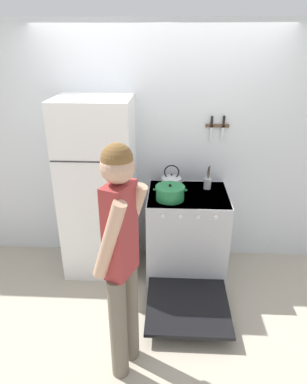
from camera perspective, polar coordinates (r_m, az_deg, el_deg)
The scene contains 9 objects.
ground_plane at distance 4.24m, azimuth 0.96°, elevation -9.71°, with size 14.00×14.00×0.00m, color #B2A893.
wall_back at distance 3.71m, azimuth 1.11°, elevation 7.13°, with size 10.00×0.06×2.55m.
refrigerator at distance 3.59m, azimuth -9.13°, elevation 0.39°, with size 0.73×0.64×1.87m.
stove_range at distance 3.67m, azimuth 5.51°, elevation -7.18°, with size 0.82×1.43×0.92m.
dutch_oven_pot at distance 3.33m, azimuth 2.77°, elevation -0.13°, with size 0.33×0.29×0.16m.
tea_kettle at distance 3.58m, azimuth 3.03°, elevation 1.78°, with size 0.26×0.21×0.26m.
utensil_jar at distance 3.61m, azimuth 8.98°, elevation 1.58°, with size 0.08×0.08×0.26m.
person at distance 2.36m, azimuth -5.38°, elevation -10.36°, with size 0.38×0.44×1.81m.
wall_knife_strip at distance 3.62m, azimuth 10.61°, elevation 10.84°, with size 0.24×0.03×0.28m.
Camera 1 is at (0.11, -3.51, 2.37)m, focal length 32.00 mm.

